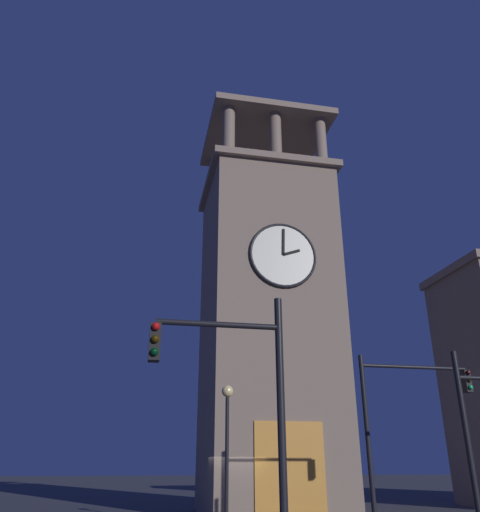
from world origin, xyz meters
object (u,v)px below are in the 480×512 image
object	(u,v)px
street_lamp	(227,426)
traffic_signal_mid	(239,392)
clocktower	(268,321)
traffic_signal_far	(403,411)

from	to	relation	value
street_lamp	traffic_signal_mid	bearing A→B (deg)	81.34
clocktower	street_lamp	bearing A→B (deg)	63.45
clocktower	traffic_signal_far	size ratio (longest dim) A/B	4.31
traffic_signal_mid	traffic_signal_far	distance (m)	9.13
clocktower	traffic_signal_mid	world-z (taller)	clocktower
traffic_signal_far	street_lamp	xyz separation A→B (m)	(5.32, -3.45, -0.34)
clocktower	traffic_signal_far	world-z (taller)	clocktower
clocktower	street_lamp	size ratio (longest dim) A/B	4.86
traffic_signal_far	traffic_signal_mid	bearing A→B (deg)	42.00
traffic_signal_far	street_lamp	size ratio (longest dim) A/B	1.13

